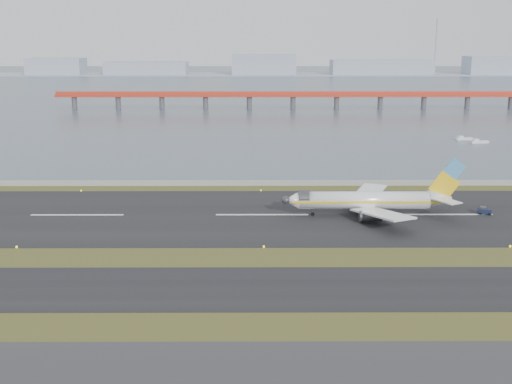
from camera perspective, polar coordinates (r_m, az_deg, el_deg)
The scene contains 11 objects.
ground at distance 110.10m, azimuth 0.76°, elevation -6.22°, with size 1000.00×1000.00×0.00m, color #3B4619.
taxiway_strip at distance 98.86m, azimuth 0.89°, elevation -8.52°, with size 1000.00×18.00×0.10m, color black.
runway_strip at distance 138.72m, azimuth 0.55°, elevation -2.05°, with size 1000.00×45.00×0.10m, color black.
seawall at distance 167.74m, azimuth 0.41°, elevation 0.81°, with size 1000.00×2.50×1.00m, color gray.
bay_water at distance 564.95m, azimuth -0.07°, elevation 9.58°, with size 1400.00×800.00×1.30m, color #455263.
red_pier at distance 355.66m, azimuth 3.31°, elevation 8.53°, with size 260.00×5.00×10.20m.
far_shoreline at distance 724.57m, azimuth 0.99°, elevation 10.88°, with size 1400.00×80.00×60.50m.
airliner at distance 139.45m, azimuth 10.20°, elevation -0.74°, with size 38.52×32.89×12.80m.
pushback_tug at distance 147.48m, azimuth 19.63°, elevation -1.59°, with size 3.02×2.17×1.75m.
workboat_near at distance 250.30m, azimuth 19.18°, elevation 4.24°, with size 7.23×3.61×1.68m.
workboat_far at distance 256.78m, azimuth 17.95°, elevation 4.54°, with size 7.09×3.51×1.65m.
Camera 1 is at (-1.93, -103.75, 36.81)m, focal length 45.00 mm.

